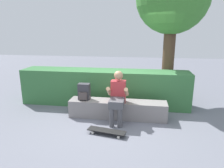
% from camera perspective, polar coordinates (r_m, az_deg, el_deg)
% --- Properties ---
extents(ground_plane, '(24.00, 24.00, 0.00)m').
position_cam_1_polar(ground_plane, '(4.76, 0.94, -11.07)').
color(ground_plane, slate).
extents(bench_main, '(2.35, 0.44, 0.42)m').
position_cam_1_polar(bench_main, '(5.03, 1.54, -7.00)').
color(bench_main, gray).
rests_on(bench_main, ground).
extents(person_skater, '(0.49, 0.62, 1.17)m').
position_cam_1_polar(person_skater, '(4.69, 1.57, -3.24)').
color(person_skater, '#B73338').
rests_on(person_skater, ground).
extents(skateboard_near_person, '(0.82, 0.35, 0.09)m').
position_cam_1_polar(skateboard_near_person, '(4.30, -1.51, -12.93)').
color(skateboard_near_person, black).
rests_on(skateboard_near_person, ground).
extents(backpack_on_bench, '(0.28, 0.23, 0.40)m').
position_cam_1_polar(backpack_on_bench, '(5.05, -7.78, -2.19)').
color(backpack_on_bench, '#333338').
rests_on(backpack_on_bench, bench_main).
extents(hedge_row, '(4.68, 0.73, 0.99)m').
position_cam_1_polar(hedge_row, '(5.83, -2.16, -0.95)').
color(hedge_row, '#356E3C').
rests_on(hedge_row, ground).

